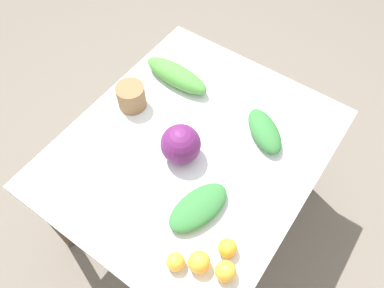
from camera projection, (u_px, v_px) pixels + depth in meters
The scene contains 11 objects.
ground_plane at pixel (192, 212), 2.25m from camera, with size 8.00×8.00×0.00m, color #70665B.
dining_table at pixel (192, 157), 1.72m from camera, with size 1.22×1.05×0.73m.
cabbage_purple at pixel (181, 144), 1.55m from camera, with size 0.17×0.17×0.17m, color #601E5B.
paper_bag at pixel (131, 96), 1.72m from camera, with size 0.13×0.13×0.12m, color olive.
greens_bunch_kale at pixel (198, 207), 1.45m from camera, with size 0.27×0.14×0.06m, color #337538.
greens_bunch_beet_tops at pixel (176, 75), 1.82m from camera, with size 0.36×0.12×0.09m, color #4C933D.
greens_bunch_chard at pixel (265, 131), 1.64m from camera, with size 0.25×0.12×0.08m, color #337538.
orange_0 at pixel (226, 271), 1.31m from camera, with size 0.08×0.08×0.08m, color #F9A833.
orange_2 at pixel (199, 262), 1.33m from camera, with size 0.08×0.08×0.08m, color #F9A833.
orange_3 at pixel (228, 248), 1.36m from camera, with size 0.07×0.07×0.07m, color orange.
orange_4 at pixel (175, 262), 1.33m from camera, with size 0.07×0.07×0.07m, color #F9A833.
Camera 1 is at (-0.73, -0.51, 2.11)m, focal length 35.00 mm.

